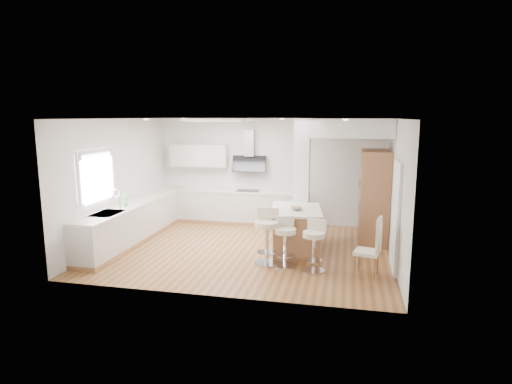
% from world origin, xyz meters
% --- Properties ---
extents(ground, '(6.00, 6.00, 0.00)m').
position_xyz_m(ground, '(0.00, 0.00, 0.00)').
color(ground, '#9F693B').
rests_on(ground, ground).
extents(ceiling, '(6.00, 5.00, 0.02)m').
position_xyz_m(ceiling, '(0.00, 0.00, 0.00)').
color(ceiling, white).
rests_on(ceiling, ground).
extents(wall_back, '(6.00, 0.04, 2.80)m').
position_xyz_m(wall_back, '(0.00, 2.50, 1.40)').
color(wall_back, silver).
rests_on(wall_back, ground).
extents(wall_left, '(0.04, 5.00, 2.80)m').
position_xyz_m(wall_left, '(-3.00, 0.00, 1.40)').
color(wall_left, silver).
rests_on(wall_left, ground).
extents(wall_right, '(0.04, 5.00, 2.80)m').
position_xyz_m(wall_right, '(3.00, 0.00, 1.40)').
color(wall_right, silver).
rests_on(wall_right, ground).
extents(skylight, '(4.10, 2.10, 0.06)m').
position_xyz_m(skylight, '(-0.79, 0.60, 2.77)').
color(skylight, white).
rests_on(skylight, ground).
extents(window_left, '(0.06, 1.28, 1.07)m').
position_xyz_m(window_left, '(-2.96, -0.90, 1.69)').
color(window_left, white).
rests_on(window_left, ground).
extents(doorway_right, '(0.05, 1.00, 2.10)m').
position_xyz_m(doorway_right, '(2.97, -0.60, 1.00)').
color(doorway_right, '#413933').
rests_on(doorway_right, ground).
extents(counter_left, '(0.63, 4.50, 1.35)m').
position_xyz_m(counter_left, '(-2.70, 0.23, 0.46)').
color(counter_left, '#A46E46').
rests_on(counter_left, ground).
extents(counter_back, '(3.62, 0.63, 2.50)m').
position_xyz_m(counter_back, '(-0.91, 2.22, 0.70)').
color(counter_back, '#A46E46').
rests_on(counter_back, ground).
extents(pillar, '(0.35, 0.35, 2.80)m').
position_xyz_m(pillar, '(1.05, 0.95, 1.40)').
color(pillar, white).
rests_on(pillar, ground).
extents(soffit, '(1.78, 2.20, 0.40)m').
position_xyz_m(soffit, '(2.10, 1.40, 2.60)').
color(soffit, white).
rests_on(soffit, ground).
extents(oven_column, '(0.63, 1.21, 2.10)m').
position_xyz_m(oven_column, '(2.68, 1.23, 1.05)').
color(oven_column, '#A46E46').
rests_on(oven_column, ground).
extents(peninsula, '(1.22, 1.66, 1.01)m').
position_xyz_m(peninsula, '(1.04, 0.10, 0.47)').
color(peninsula, '#A46E46').
rests_on(peninsula, ground).
extents(bar_stool_a, '(0.52, 0.52, 1.09)m').
position_xyz_m(bar_stool_a, '(0.58, -0.81, 0.61)').
color(bar_stool_a, silver).
rests_on(bar_stool_a, ground).
extents(bar_stool_b, '(0.52, 0.52, 0.95)m').
position_xyz_m(bar_stool_b, '(0.95, -0.85, 0.54)').
color(bar_stool_b, silver).
rests_on(bar_stool_b, ground).
extents(bar_stool_c, '(0.53, 0.53, 0.96)m').
position_xyz_m(bar_stool_c, '(1.51, -1.02, 0.54)').
color(bar_stool_c, silver).
rests_on(bar_stool_c, ground).
extents(dining_chair, '(0.51, 0.51, 1.10)m').
position_xyz_m(dining_chair, '(2.56, -1.10, 0.59)').
color(dining_chair, beige).
rests_on(dining_chair, ground).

